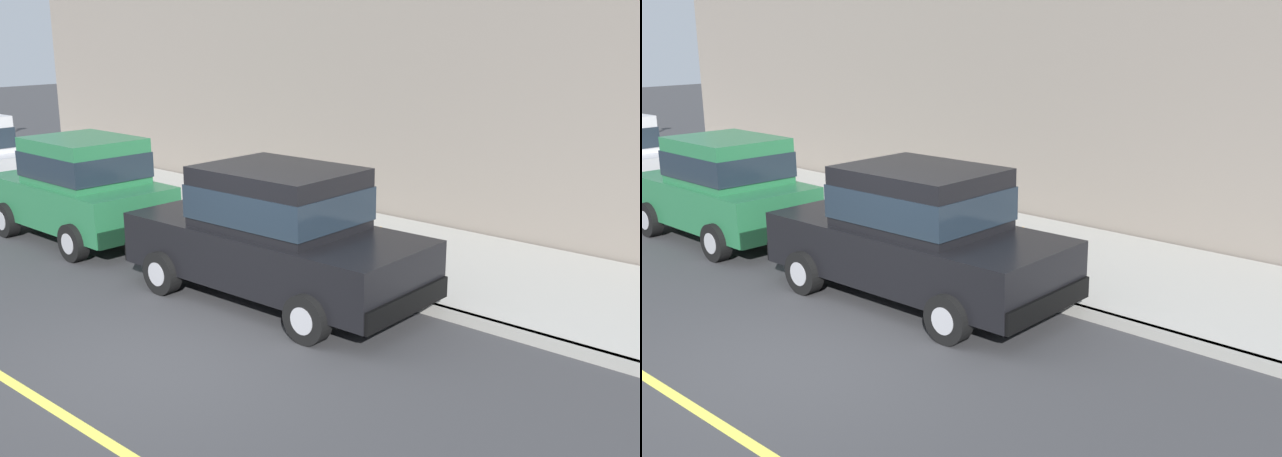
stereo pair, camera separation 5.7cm
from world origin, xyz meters
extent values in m
plane|color=#38383A|center=(0.00, 0.00, 0.00)|extent=(80.00, 80.00, 0.00)
cube|color=gray|center=(3.20, 0.00, 0.07)|extent=(0.16, 64.00, 0.14)
cube|color=#A8A59E|center=(5.00, 0.00, 0.07)|extent=(3.60, 64.00, 0.14)
cube|color=#E0D64C|center=(-1.60, 0.00, 0.00)|extent=(0.12, 57.60, 0.01)
cube|color=black|center=(2.22, 0.47, 0.70)|extent=(1.94, 4.55, 0.76)
cube|color=black|center=(2.22, 0.37, 1.50)|extent=(1.65, 2.15, 0.84)
cube|color=#19232D|center=(2.22, 0.37, 1.44)|extent=(1.68, 2.19, 0.46)
cube|color=black|center=(2.15, 2.67, 0.46)|extent=(1.77, 0.25, 0.28)
cube|color=black|center=(2.29, -1.73, 0.46)|extent=(1.77, 0.25, 0.28)
cylinder|color=black|center=(1.28, 1.84, 0.32)|extent=(0.24, 0.65, 0.64)
cylinder|color=#9E9EA3|center=(1.28, 1.84, 0.32)|extent=(0.25, 0.36, 0.35)
cylinder|color=black|center=(3.08, 1.89, 0.32)|extent=(0.24, 0.65, 0.64)
cylinder|color=#9E9EA3|center=(3.08, 1.89, 0.32)|extent=(0.25, 0.36, 0.35)
cylinder|color=black|center=(1.36, -0.95, 0.32)|extent=(0.24, 0.65, 0.64)
cylinder|color=#9E9EA3|center=(1.36, -0.95, 0.32)|extent=(0.25, 0.36, 0.35)
cylinder|color=black|center=(3.16, -0.90, 0.32)|extent=(0.24, 0.65, 0.64)
cylinder|color=#9E9EA3|center=(3.16, -0.90, 0.32)|extent=(0.25, 0.36, 0.35)
cube|color=#EAEACC|center=(1.59, 2.68, 0.81)|extent=(0.28, 0.09, 0.14)
cube|color=#EAEACC|center=(2.71, 2.72, 0.81)|extent=(0.28, 0.09, 0.14)
cube|color=#23663D|center=(2.12, 5.36, 0.70)|extent=(1.73, 3.70, 0.76)
cube|color=#23663D|center=(2.12, 5.11, 1.48)|extent=(1.52, 1.90, 0.80)
cube|color=#19232D|center=(2.12, 5.11, 1.42)|extent=(1.55, 1.94, 0.44)
cube|color=black|center=(2.11, 7.16, 0.46)|extent=(1.69, 0.20, 0.28)
cube|color=black|center=(2.12, 3.56, 0.46)|extent=(1.69, 0.20, 0.28)
cylinder|color=black|center=(1.25, 6.51, 0.32)|extent=(0.22, 0.64, 0.64)
cylinder|color=#9E9EA3|center=(1.25, 6.51, 0.32)|extent=(0.24, 0.35, 0.35)
cylinder|color=black|center=(2.97, 6.51, 0.32)|extent=(0.22, 0.64, 0.64)
cylinder|color=#9E9EA3|center=(2.97, 6.51, 0.32)|extent=(0.24, 0.35, 0.35)
cylinder|color=black|center=(1.26, 4.21, 0.32)|extent=(0.22, 0.64, 0.64)
cylinder|color=#9E9EA3|center=(1.26, 4.21, 0.32)|extent=(0.24, 0.35, 0.35)
cylinder|color=black|center=(2.98, 4.22, 0.32)|extent=(0.22, 0.64, 0.64)
cylinder|color=#9E9EA3|center=(2.98, 4.22, 0.32)|extent=(0.24, 0.35, 0.35)
cube|color=#EAEACC|center=(1.58, 7.19, 0.81)|extent=(0.28, 0.08, 0.14)
cube|color=#EAEACC|center=(2.65, 7.19, 0.81)|extent=(0.28, 0.08, 0.14)
cube|color=#424243|center=(2.16, 8.56, 0.46)|extent=(1.69, 0.25, 0.28)
cylinder|color=black|center=(3.00, 9.24, 0.32)|extent=(0.24, 0.65, 0.64)
cylinder|color=#9E9EA3|center=(3.00, 9.24, 0.32)|extent=(0.25, 0.36, 0.35)
ellipsoid|color=tan|center=(4.60, 0.43, 0.42)|extent=(0.48, 0.39, 0.20)
cylinder|color=tan|center=(4.51, 0.31, 0.23)|extent=(0.05, 0.05, 0.18)
cylinder|color=tan|center=(4.45, 0.41, 0.23)|extent=(0.05, 0.05, 0.18)
cylinder|color=tan|center=(4.75, 0.44, 0.23)|extent=(0.05, 0.05, 0.18)
cylinder|color=tan|center=(4.69, 0.55, 0.23)|extent=(0.05, 0.05, 0.18)
sphere|color=tan|center=(4.35, 0.29, 0.51)|extent=(0.17, 0.17, 0.17)
ellipsoid|color=brown|center=(4.27, 0.24, 0.49)|extent=(0.13, 0.12, 0.06)
cone|color=tan|center=(4.38, 0.25, 0.59)|extent=(0.06, 0.06, 0.07)
cone|color=tan|center=(4.33, 0.33, 0.59)|extent=(0.06, 0.06, 0.07)
cylinder|color=tan|center=(4.82, 0.56, 0.48)|extent=(0.12, 0.09, 0.13)
cube|color=slate|center=(7.10, 4.22, 2.33)|extent=(0.50, 20.00, 4.65)
camera|label=1|loc=(-5.03, -6.87, 3.81)|focal=42.75mm
camera|label=2|loc=(-5.00, -6.91, 3.81)|focal=42.75mm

